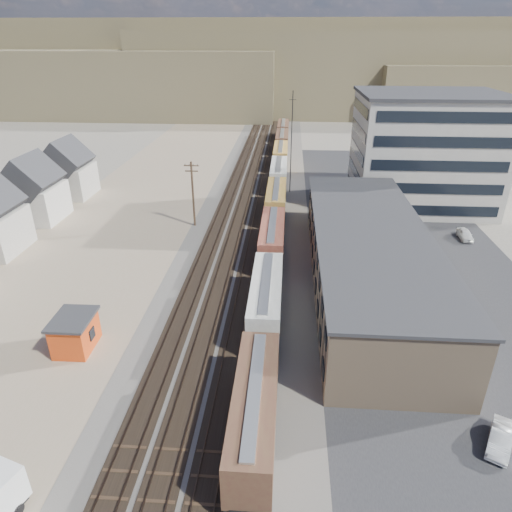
# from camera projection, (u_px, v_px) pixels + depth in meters

# --- Properties ---
(ground) EXTENTS (300.00, 300.00, 0.00)m
(ground) POSITION_uv_depth(u_px,v_px,m) (199.00, 452.00, 32.10)
(ground) COLOR #6B6356
(ground) RESTS_ON ground
(ballast_bed) EXTENTS (18.00, 200.00, 0.06)m
(ballast_bed) POSITION_uv_depth(u_px,v_px,m) (254.00, 209.00, 76.96)
(ballast_bed) COLOR #4C4742
(ballast_bed) RESTS_ON ground
(dirt_yard) EXTENTS (24.00, 180.00, 0.03)m
(dirt_yard) POSITION_uv_depth(u_px,v_px,m) (118.00, 228.00, 69.29)
(dirt_yard) COLOR #85785B
(dirt_yard) RESTS_ON ground
(asphalt_lot) EXTENTS (26.00, 120.00, 0.04)m
(asphalt_lot) POSITION_uv_depth(u_px,v_px,m) (406.00, 251.00, 62.07)
(asphalt_lot) COLOR #232326
(asphalt_lot) RESTS_ON ground
(rail_tracks) EXTENTS (11.40, 200.00, 0.24)m
(rail_tracks) POSITION_uv_depth(u_px,v_px,m) (251.00, 209.00, 76.96)
(rail_tracks) COLOR black
(rail_tracks) RESTS_ON ground
(freight_train) EXTENTS (3.00, 119.74, 4.46)m
(freight_train) POSITION_uv_depth(u_px,v_px,m) (277.00, 185.00, 79.82)
(freight_train) COLOR black
(freight_train) RESTS_ON ground
(warehouse) EXTENTS (12.40, 40.40, 7.25)m
(warehouse) POSITION_uv_depth(u_px,v_px,m) (368.00, 257.00, 51.97)
(warehouse) COLOR #9E8363
(warehouse) RESTS_ON ground
(office_tower) EXTENTS (22.60, 18.60, 18.45)m
(office_tower) POSITION_uv_depth(u_px,v_px,m) (424.00, 151.00, 75.56)
(office_tower) COLOR #9E998E
(office_tower) RESTS_ON ground
(utility_pole_north) EXTENTS (2.20, 0.32, 10.00)m
(utility_pole_north) POSITION_uv_depth(u_px,v_px,m) (193.00, 193.00, 68.03)
(utility_pole_north) COLOR #382619
(utility_pole_north) RESTS_ON ground
(radio_mast) EXTENTS (1.20, 0.16, 18.00)m
(radio_mast) POSITION_uv_depth(u_px,v_px,m) (291.00, 143.00, 81.58)
(radio_mast) COLOR black
(radio_mast) RESTS_ON ground
(hills_north) EXTENTS (265.00, 80.00, 32.00)m
(hills_north) POSITION_uv_depth(u_px,v_px,m) (277.00, 71.00, 176.64)
(hills_north) COLOR brown
(hills_north) RESTS_ON ground
(maintenance_shed) EXTENTS (3.61, 4.64, 3.36)m
(maintenance_shed) POSITION_uv_depth(u_px,v_px,m) (75.00, 333.00, 42.10)
(maintenance_shed) COLOR #CA4013
(maintenance_shed) RESTS_ON ground
(parked_car_white) EXTENTS (3.26, 4.36, 1.37)m
(parked_car_white) POSITION_uv_depth(u_px,v_px,m) (501.00, 439.00, 32.31)
(parked_car_white) COLOR silver
(parked_car_white) RESTS_ON ground
(parked_car_blue) EXTENTS (5.59, 6.41, 1.64)m
(parked_car_blue) POSITION_uv_depth(u_px,v_px,m) (367.00, 196.00, 80.73)
(parked_car_blue) COLOR #171E51
(parked_car_blue) RESTS_ON ground
(parked_car_far) EXTENTS (1.76, 4.11, 1.38)m
(parked_car_far) POSITION_uv_depth(u_px,v_px,m) (465.00, 235.00, 65.42)
(parked_car_far) COLOR silver
(parked_car_far) RESTS_ON ground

